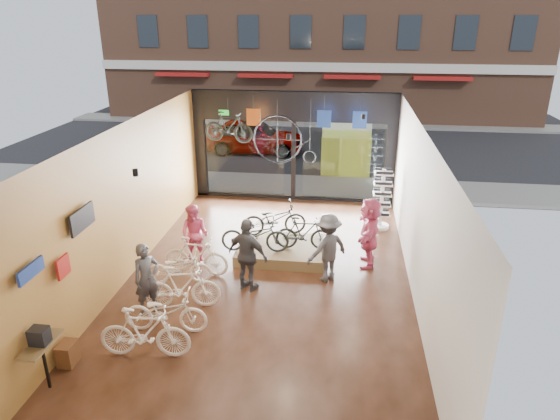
% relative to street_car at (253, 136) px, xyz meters
% --- Properties ---
extents(ground_plane, '(7.00, 12.00, 0.04)m').
position_rel_street_car_xyz_m(ground_plane, '(2.56, -12.00, -0.83)').
color(ground_plane, black).
rests_on(ground_plane, ground).
extents(ceiling, '(7.00, 12.00, 0.04)m').
position_rel_street_car_xyz_m(ceiling, '(2.56, -12.00, 3.01)').
color(ceiling, black).
rests_on(ceiling, ground).
extents(wall_left, '(0.04, 12.00, 3.80)m').
position_rel_street_car_xyz_m(wall_left, '(-0.96, -12.00, 1.09)').
color(wall_left, '#B18937').
rests_on(wall_left, ground).
extents(wall_right, '(0.04, 12.00, 3.80)m').
position_rel_street_car_xyz_m(wall_right, '(6.08, -12.00, 1.09)').
color(wall_right, beige).
rests_on(wall_right, ground).
extents(wall_back, '(7.00, 0.04, 3.80)m').
position_rel_street_car_xyz_m(wall_back, '(2.56, -18.02, 1.09)').
color(wall_back, beige).
rests_on(wall_back, ground).
extents(storefront, '(7.00, 0.26, 3.80)m').
position_rel_street_car_xyz_m(storefront, '(2.56, -6.00, 1.09)').
color(storefront, black).
rests_on(storefront, ground).
extents(exit_sign, '(0.35, 0.06, 0.18)m').
position_rel_street_car_xyz_m(exit_sign, '(0.16, -6.12, 2.24)').
color(exit_sign, '#198C26').
rests_on(exit_sign, storefront).
extents(street_road, '(30.00, 18.00, 0.02)m').
position_rel_street_car_xyz_m(street_road, '(2.56, 3.00, -0.82)').
color(street_road, black).
rests_on(street_road, ground).
extents(sidewalk_near, '(30.00, 2.40, 0.12)m').
position_rel_street_car_xyz_m(sidewalk_near, '(2.56, -4.80, -0.75)').
color(sidewalk_near, slate).
rests_on(sidewalk_near, ground).
extents(sidewalk_far, '(30.00, 2.00, 0.12)m').
position_rel_street_car_xyz_m(sidewalk_far, '(2.56, 7.00, -0.75)').
color(sidewalk_far, slate).
rests_on(sidewalk_far, ground).
extents(street_car, '(4.78, 1.92, 1.63)m').
position_rel_street_car_xyz_m(street_car, '(0.00, 0.00, 0.00)').
color(street_car, gray).
rests_on(street_car, street_road).
extents(box_truck, '(2.04, 6.12, 2.41)m').
position_rel_street_car_xyz_m(box_truck, '(4.38, -1.00, 0.39)').
color(box_truck, silver).
rests_on(box_truck, street_road).
extents(floor_bike_1, '(1.81, 0.64, 1.07)m').
position_rel_street_car_xyz_m(floor_bike_1, '(0.68, -15.20, -0.28)').
color(floor_bike_1, '#F6E4CF').
rests_on(floor_bike_1, ground_plane).
extents(floor_bike_2, '(1.78, 0.71, 0.92)m').
position_rel_street_car_xyz_m(floor_bike_2, '(0.78, -14.35, -0.35)').
color(floor_bike_2, '#F6E4CF').
rests_on(floor_bike_2, ground_plane).
extents(floor_bike_3, '(1.80, 0.82, 1.05)m').
position_rel_street_car_xyz_m(floor_bike_3, '(0.84, -13.44, -0.29)').
color(floor_bike_3, '#F6E4CF').
rests_on(floor_bike_3, ground_plane).
extents(floor_bike_4, '(1.63, 0.82, 0.82)m').
position_rel_street_car_xyz_m(floor_bike_4, '(0.42, -12.38, -0.40)').
color(floor_bike_4, '#F6E4CF').
rests_on(floor_bike_4, ground_plane).
extents(floor_bike_5, '(1.71, 0.60, 1.01)m').
position_rel_street_car_xyz_m(floor_bike_5, '(0.71, -11.88, -0.31)').
color(floor_bike_5, '#F6E4CF').
rests_on(floor_bike_5, ground_plane).
extents(display_platform, '(2.40, 1.80, 0.30)m').
position_rel_street_car_xyz_m(display_platform, '(2.74, -10.56, -0.66)').
color(display_platform, brown).
rests_on(display_platform, ground_plane).
extents(display_bike_left, '(1.83, 0.75, 0.94)m').
position_rel_street_car_xyz_m(display_bike_left, '(2.07, -11.00, -0.04)').
color(display_bike_left, black).
rests_on(display_bike_left, display_platform).
extents(display_bike_mid, '(1.54, 0.49, 0.92)m').
position_rel_street_car_xyz_m(display_bike_mid, '(3.35, -10.70, -0.06)').
color(display_bike_mid, black).
rests_on(display_bike_mid, display_platform).
extents(display_bike_right, '(1.92, 1.11, 0.96)m').
position_rel_street_car_xyz_m(display_bike_right, '(2.43, -9.87, -0.04)').
color(display_bike_right, black).
rests_on(display_bike_right, display_platform).
extents(customer_0, '(0.69, 0.70, 1.63)m').
position_rel_street_car_xyz_m(customer_0, '(0.14, -13.66, 0.00)').
color(customer_0, '#3F3F44').
rests_on(customer_0, ground_plane).
extents(customer_1, '(0.89, 0.76, 1.63)m').
position_rel_street_car_xyz_m(customer_1, '(0.52, -11.27, -0.00)').
color(customer_1, '#CC4C72').
rests_on(customer_1, ground_plane).
extents(customer_2, '(1.16, 0.83, 1.82)m').
position_rel_street_car_xyz_m(customer_2, '(2.17, -12.46, 0.10)').
color(customer_2, '#3F3F44').
rests_on(customer_2, ground_plane).
extents(customer_3, '(1.29, 1.24, 1.76)m').
position_rel_street_car_xyz_m(customer_3, '(4.01, -11.75, 0.07)').
color(customer_3, '#3F3F44').
rests_on(customer_3, ground_plane).
extents(customer_5, '(0.64, 1.76, 1.87)m').
position_rel_street_car_xyz_m(customer_5, '(5.05, -10.78, 0.12)').
color(customer_5, '#CC4C72').
rests_on(customer_5, ground_plane).
extents(sunglasses_rack, '(0.64, 0.57, 1.90)m').
position_rel_street_car_xyz_m(sunglasses_rack, '(5.51, -8.29, 0.14)').
color(sunglasses_rack, white).
rests_on(sunglasses_rack, ground_plane).
extents(wall_merch, '(0.40, 2.40, 2.60)m').
position_rel_street_car_xyz_m(wall_merch, '(-0.82, -15.50, 0.49)').
color(wall_merch, navy).
rests_on(wall_merch, wall_left).
extents(penny_farthing, '(1.92, 0.06, 1.54)m').
position_rel_street_car_xyz_m(penny_farthing, '(2.54, -7.68, 1.69)').
color(penny_farthing, black).
rests_on(penny_farthing, ceiling).
extents(hung_bike, '(1.63, 0.70, 0.95)m').
position_rel_street_car_xyz_m(hung_bike, '(0.71, -7.80, 2.11)').
color(hung_bike, black).
rests_on(hung_bike, ceiling).
extents(jersey_left, '(0.45, 0.03, 0.55)m').
position_rel_street_car_xyz_m(jersey_left, '(1.31, -6.80, 2.24)').
color(jersey_left, '#CC5919').
rests_on(jersey_left, ceiling).
extents(jersey_mid, '(0.45, 0.03, 0.55)m').
position_rel_street_car_xyz_m(jersey_mid, '(3.62, -6.80, 2.24)').
color(jersey_mid, '#1E3F99').
rests_on(jersey_mid, ceiling).
extents(jersey_right, '(0.45, 0.03, 0.55)m').
position_rel_street_car_xyz_m(jersey_right, '(4.75, -6.80, 2.24)').
color(jersey_right, '#1E3F99').
rests_on(jersey_right, ceiling).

